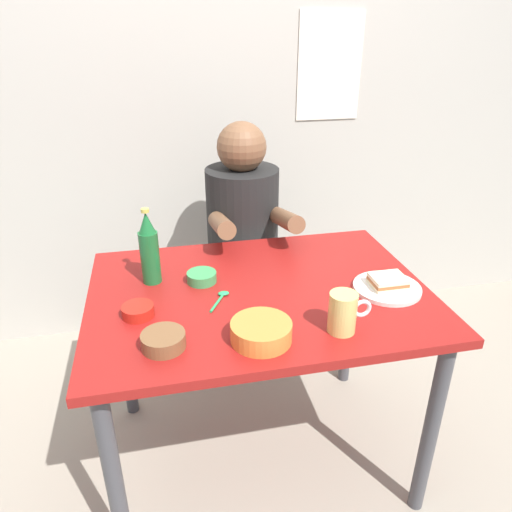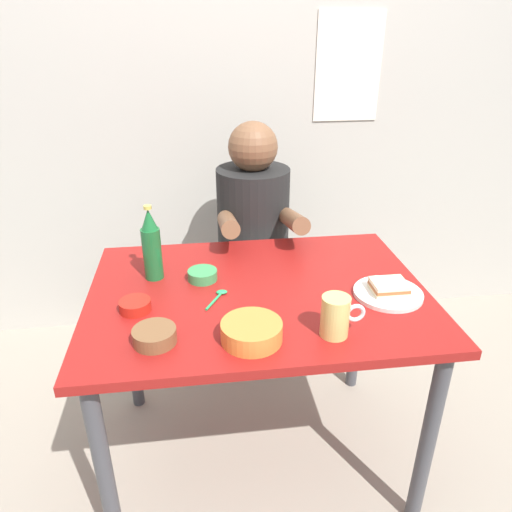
# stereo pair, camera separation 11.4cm
# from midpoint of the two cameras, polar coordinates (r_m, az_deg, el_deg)

# --- Properties ---
(ground_plane) EXTENTS (6.00, 6.00, 0.00)m
(ground_plane) POSITION_cam_midpoint_polar(r_m,az_deg,el_deg) (2.03, 1.93, -22.48)
(ground_plane) COLOR gray
(wall_back) EXTENTS (4.40, 0.09, 2.60)m
(wall_back) POSITION_cam_midpoint_polar(r_m,az_deg,el_deg) (2.40, -1.87, 20.69)
(wall_back) COLOR #ADA89E
(wall_back) RESTS_ON ground
(dining_table) EXTENTS (1.10, 0.80, 0.74)m
(dining_table) POSITION_cam_midpoint_polar(r_m,az_deg,el_deg) (1.61, 2.28, -7.02)
(dining_table) COLOR maroon
(dining_table) RESTS_ON ground
(stool) EXTENTS (0.34, 0.34, 0.45)m
(stool) POSITION_cam_midpoint_polar(r_m,az_deg,el_deg) (2.30, 1.09, -4.65)
(stool) COLOR #4C4C51
(stool) RESTS_ON ground
(person_seated) EXTENTS (0.33, 0.56, 0.72)m
(person_seated) POSITION_cam_midpoint_polar(r_m,az_deg,el_deg) (2.11, 1.24, 4.98)
(person_seated) COLOR black
(person_seated) RESTS_ON stool
(plate_orange) EXTENTS (0.22, 0.22, 0.01)m
(plate_orange) POSITION_cam_midpoint_polar(r_m,az_deg,el_deg) (1.60, 17.57, -4.35)
(plate_orange) COLOR silver
(plate_orange) RESTS_ON dining_table
(sandwich) EXTENTS (0.11, 0.09, 0.04)m
(sandwich) POSITION_cam_midpoint_polar(r_m,az_deg,el_deg) (1.59, 17.69, -3.57)
(sandwich) COLOR beige
(sandwich) RESTS_ON plate_orange
(beer_mug) EXTENTS (0.13, 0.08, 0.12)m
(beer_mug) POSITION_cam_midpoint_polar(r_m,az_deg,el_deg) (1.34, 12.02, -7.14)
(beer_mug) COLOR #D1BC66
(beer_mug) RESTS_ON dining_table
(beer_bottle) EXTENTS (0.06, 0.06, 0.26)m
(beer_bottle) POSITION_cam_midpoint_polar(r_m,az_deg,el_deg) (1.61, -10.48, 1.15)
(beer_bottle) COLOR #19602D
(beer_bottle) RESTS_ON dining_table
(soup_bowl_orange) EXTENTS (0.17, 0.17, 0.05)m
(soup_bowl_orange) POSITION_cam_midpoint_polar(r_m,az_deg,el_deg) (1.31, 1.98, -9.03)
(soup_bowl_orange) COLOR orange
(soup_bowl_orange) RESTS_ON dining_table
(dip_bowl_green) EXTENTS (0.10, 0.10, 0.03)m
(dip_bowl_green) POSITION_cam_midpoint_polar(r_m,az_deg,el_deg) (1.61, -4.46, -2.28)
(dip_bowl_green) COLOR #388C4C
(dip_bowl_green) RESTS_ON dining_table
(sambal_bowl_red) EXTENTS (0.10, 0.10, 0.03)m
(sambal_bowl_red) POSITION_cam_midpoint_polar(r_m,az_deg,el_deg) (1.47, -12.20, -5.84)
(sambal_bowl_red) COLOR #B21E14
(sambal_bowl_red) RESTS_ON dining_table
(condiment_bowl_brown) EXTENTS (0.12, 0.12, 0.04)m
(condiment_bowl_brown) POSITION_cam_midpoint_polar(r_m,az_deg,el_deg) (1.32, -9.70, -9.42)
(condiment_bowl_brown) COLOR brown
(condiment_bowl_brown) RESTS_ON dining_table
(spoon) EXTENTS (0.08, 0.11, 0.01)m
(spoon) POSITION_cam_midpoint_polar(r_m,az_deg,el_deg) (1.52, -2.36, -4.81)
(spoon) COLOR #26A559
(spoon) RESTS_ON dining_table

